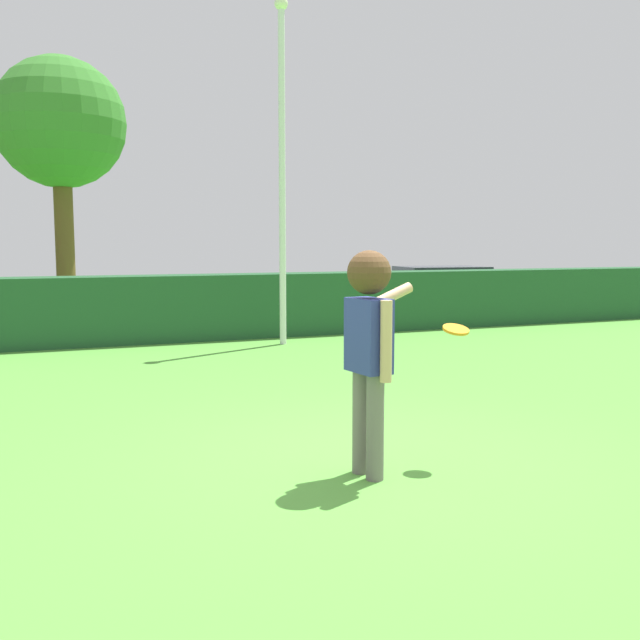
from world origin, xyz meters
The scene contains 7 objects.
ground_plane centered at (0.00, 0.00, 0.00)m, with size 60.00×60.00×0.00m, color #549D3A.
person centered at (-0.14, -0.28, 1.15)m, with size 0.73×0.63×1.79m.
frisbee centered at (0.71, -0.19, 1.12)m, with size 0.22×0.22×0.08m.
lamppost centered at (1.68, 6.98, 3.40)m, with size 0.24×0.24×6.16m.
hedge_row centered at (0.00, 8.26, 0.63)m, with size 24.79×0.90×1.25m, color #22502C.
parked_car_white centered at (7.45, 10.81, 0.69)m, with size 4.37×2.21×1.25m.
birch_tree centered at (-1.82, 12.57, 4.57)m, with size 3.01×3.01×6.15m.
Camera 1 is at (-2.56, -5.16, 1.84)m, focal length 39.45 mm.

